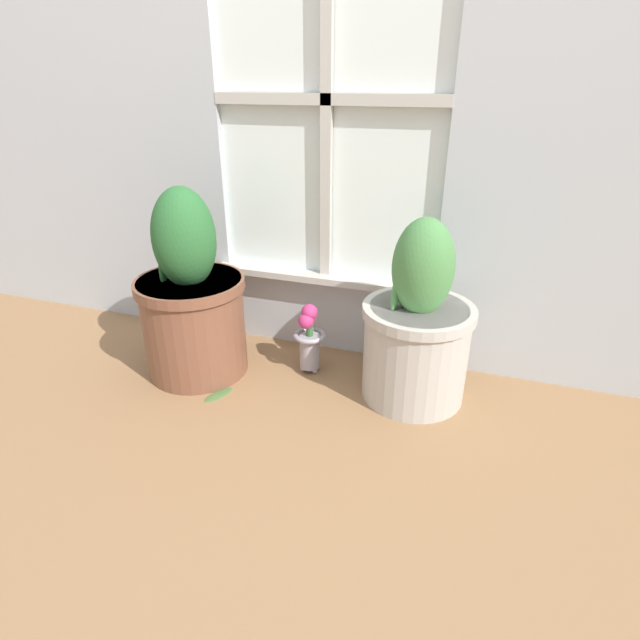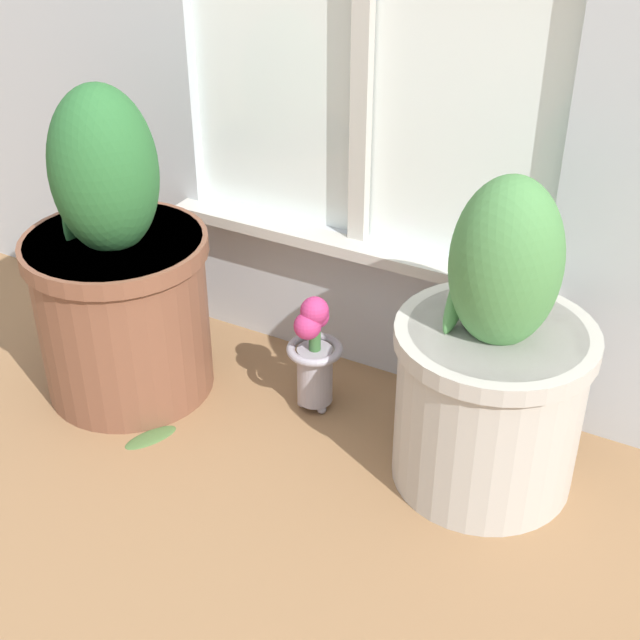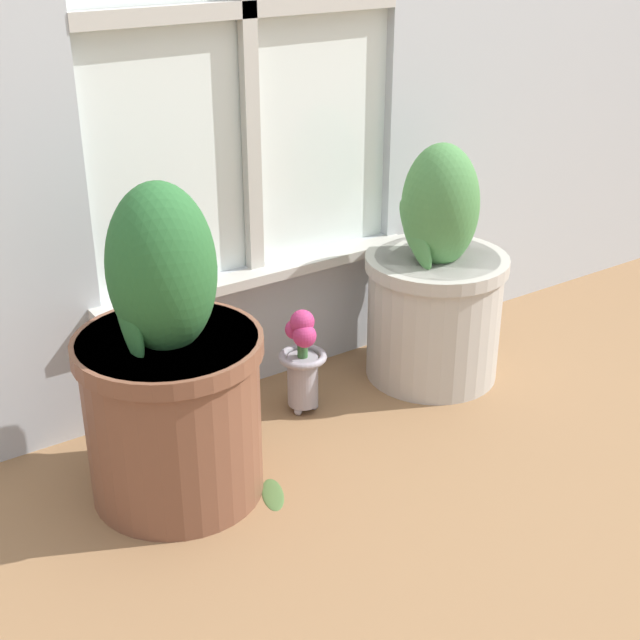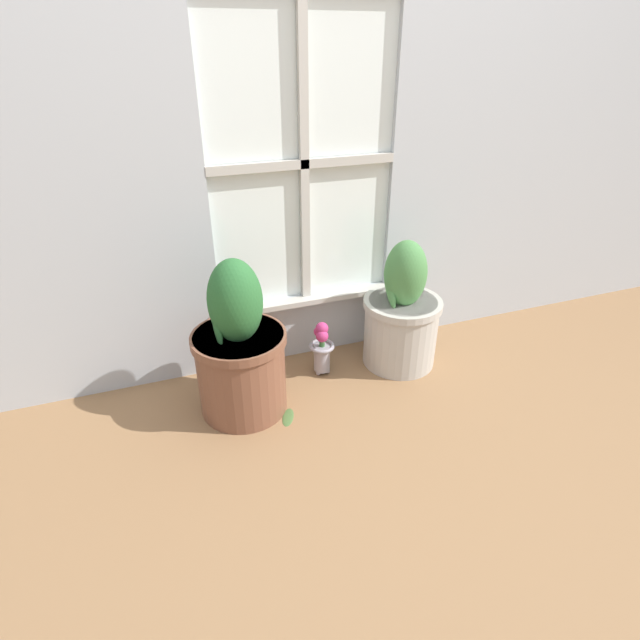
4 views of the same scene
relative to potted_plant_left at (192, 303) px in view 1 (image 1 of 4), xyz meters
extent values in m
plane|color=olive|center=(0.38, -0.20, -0.26)|extent=(10.00, 10.00, 0.00)
cube|color=#B2B7BC|center=(0.38, 0.33, -0.11)|extent=(0.78, 0.05, 0.30)
cube|color=white|center=(0.38, 0.34, 0.63)|extent=(0.78, 0.02, 1.17)
cube|color=#BCB7AD|center=(0.38, 0.31, 0.63)|extent=(0.04, 0.02, 1.17)
cube|color=#BCB7AD|center=(0.38, 0.31, 0.63)|extent=(0.78, 0.02, 0.04)
cube|color=#BCB7AD|center=(0.38, 0.28, 0.03)|extent=(0.84, 0.06, 0.02)
cylinder|color=brown|center=(0.00, 0.00, -0.09)|extent=(0.34, 0.34, 0.35)
cylinder|color=brown|center=(0.00, 0.00, 0.07)|extent=(0.37, 0.37, 0.03)
cylinder|color=#38281E|center=(0.00, 0.00, 0.08)|extent=(0.32, 0.32, 0.01)
ellipsoid|color=#28602D|center=(0.00, 0.00, 0.23)|extent=(0.20, 0.20, 0.33)
ellipsoid|color=#28602D|center=(-0.08, -0.01, 0.16)|extent=(0.04, 0.13, 0.21)
cylinder|color=#B7B2A8|center=(0.75, 0.09, -0.10)|extent=(0.33, 0.33, 0.32)
cylinder|color=#B7B2A8|center=(0.75, 0.09, 0.04)|extent=(0.35, 0.35, 0.03)
cylinder|color=#38281E|center=(0.75, 0.09, 0.05)|extent=(0.30, 0.30, 0.01)
ellipsoid|color=#477F42|center=(0.75, 0.09, 0.19)|extent=(0.18, 0.18, 0.30)
ellipsoid|color=#477F42|center=(0.68, 0.09, 0.13)|extent=(0.04, 0.17, 0.18)
sphere|color=#99939E|center=(0.38, 0.14, -0.25)|extent=(0.02, 0.02, 0.02)
sphere|color=#99939E|center=(0.36, 0.10, -0.25)|extent=(0.02, 0.02, 0.02)
sphere|color=#99939E|center=(0.40, 0.10, -0.25)|extent=(0.02, 0.02, 0.02)
cylinder|color=#99939E|center=(0.38, 0.12, -0.18)|extent=(0.07, 0.07, 0.12)
torus|color=#99939E|center=(0.38, 0.12, -0.12)|extent=(0.11, 0.11, 0.02)
cylinder|color=#386633|center=(0.38, 0.12, -0.08)|extent=(0.02, 0.02, 0.07)
sphere|color=#B22D66|center=(0.38, 0.12, -0.03)|extent=(0.06, 0.06, 0.06)
sphere|color=#B22D66|center=(0.37, 0.14, -0.05)|extent=(0.05, 0.05, 0.05)
sphere|color=#B22D66|center=(0.38, 0.10, -0.05)|extent=(0.05, 0.05, 0.05)
ellipsoid|color=#476633|center=(0.15, -0.13, -0.25)|extent=(0.09, 0.12, 0.01)
camera|label=1|loc=(0.91, -1.32, 0.68)|focal=28.00mm
camera|label=2|loc=(1.09, -1.16, 0.86)|focal=50.00mm
camera|label=3|loc=(-0.61, -1.41, 0.84)|focal=50.00mm
camera|label=4|loc=(-0.26, -1.62, 1.05)|focal=28.00mm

